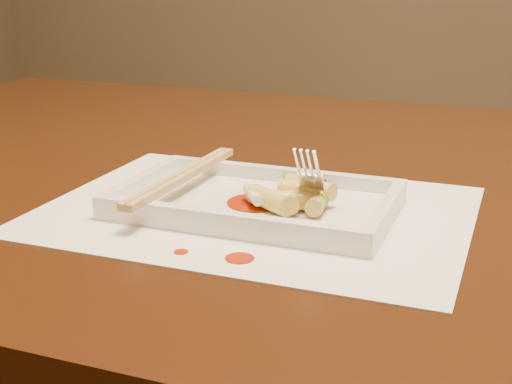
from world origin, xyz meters
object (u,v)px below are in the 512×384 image
(placemat, at_px, (256,211))
(fork, at_px, (334,128))
(table, at_px, (275,246))
(plate_base, at_px, (256,206))
(chopstick_a, at_px, (179,176))

(placemat, height_order, fork, fork)
(table, distance_m, fork, 0.25)
(plate_base, distance_m, fork, 0.11)
(fork, bearing_deg, placemat, -165.58)
(table, bearing_deg, chopstick_a, -106.44)
(table, relative_size, fork, 10.00)
(table, height_order, placemat, placemat)
(fork, bearing_deg, table, 127.13)
(plate_base, height_order, chopstick_a, chopstick_a)
(placemat, xyz_separation_m, fork, (0.07, 0.02, 0.08))
(table, distance_m, chopstick_a, 0.21)
(plate_base, bearing_deg, table, 102.72)
(table, xyz_separation_m, fork, (0.11, -0.14, 0.18))
(table, xyz_separation_m, plate_base, (0.04, -0.16, 0.11))
(placemat, bearing_deg, plate_base, 0.00)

